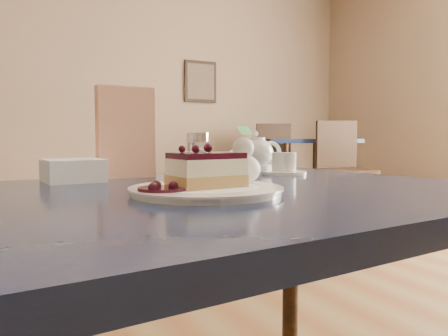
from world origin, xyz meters
name	(u,v)px	position (x,y,z in m)	size (l,w,h in m)	color
main_table	(193,234)	(-0.23, 0.27, 0.68)	(1.29, 0.94, 0.75)	#161E40
dessert_plate	(206,191)	(-0.22, 0.22, 0.76)	(0.26, 0.26, 0.01)	white
cheesecake_slice	(206,170)	(-0.22, 0.22, 0.80)	(0.13, 0.10, 0.06)	tan
whipped_cream	(243,169)	(-0.14, 0.24, 0.79)	(0.06, 0.06, 0.06)	white
berry_sauce	(162,189)	(-0.31, 0.20, 0.77)	(0.08, 0.08, 0.01)	black
tea_set	(260,157)	(0.12, 0.60, 0.80)	(0.19, 0.24, 0.11)	white
menu_card	(126,132)	(-0.27, 0.59, 0.86)	(0.14, 0.03, 0.22)	#FBE0C2
sugar_shaker	(197,153)	(-0.08, 0.59, 0.81)	(0.06, 0.06, 0.11)	white
napkin_stack	(73,170)	(-0.40, 0.55, 0.78)	(0.12, 0.12, 0.05)	white
bg_table_far_right	(301,202)	(2.59, 3.77, 0.08)	(1.27, 2.03, 1.35)	#161E40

